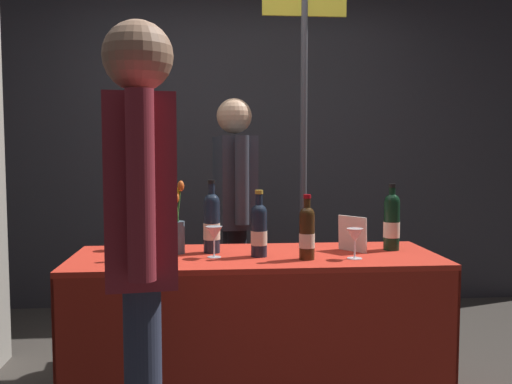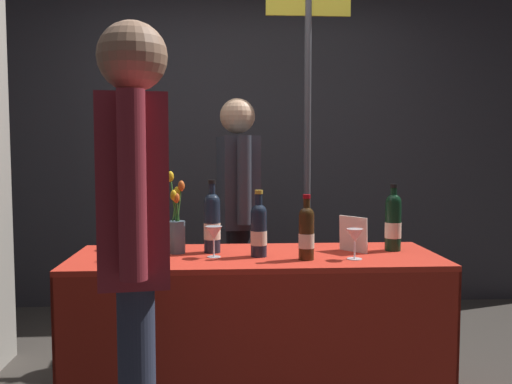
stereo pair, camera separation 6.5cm
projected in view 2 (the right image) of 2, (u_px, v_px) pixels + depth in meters
The scene contains 15 objects.
back_partition at pixel (242, 118), 4.43m from camera, with size 5.28×0.12×3.00m, color #2D2D33.
tasting_table at pixel (256, 303), 2.65m from camera, with size 1.74×0.63×0.75m.
featured_wine_bottle at pixel (259, 229), 2.57m from camera, with size 0.08×0.08×0.31m.
display_bottle_0 at pixel (306, 232), 2.50m from camera, with size 0.07×0.07×0.30m.
display_bottle_1 at pixel (152, 229), 2.54m from camera, with size 0.07×0.07×0.31m.
display_bottle_2 at pixel (393, 221), 2.73m from camera, with size 0.08×0.08×0.33m.
display_bottle_3 at pixel (212, 222), 2.68m from camera, with size 0.08×0.08×0.35m.
wine_glass_near_vendor at pixel (355, 237), 2.51m from camera, with size 0.08×0.08×0.14m.
wine_glass_mid at pixel (126, 227), 2.77m from camera, with size 0.08×0.08×0.15m.
wine_glass_near_taster at pixel (214, 234), 2.56m from camera, with size 0.08×0.08×0.15m.
flower_vase at pixel (177, 227), 2.66m from camera, with size 0.09×0.08×0.40m.
brochure_stand at pixel (353, 234), 2.70m from camera, with size 0.17×0.01×0.17m, color silver.
vendor_presenter at pixel (238, 201), 3.39m from camera, with size 0.26×0.59×1.56m.
taster_foreground_right at pixel (135, 226), 1.82m from camera, with size 0.26×0.58×1.66m.
booth_signpost at pixel (307, 125), 3.51m from camera, with size 0.54×0.04×2.29m.
Camera 2 is at (-0.16, -2.59, 1.24)m, focal length 38.73 mm.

